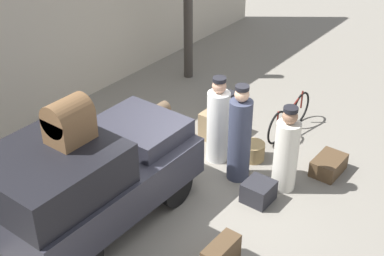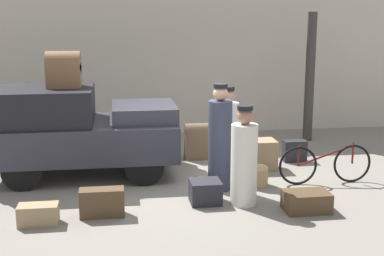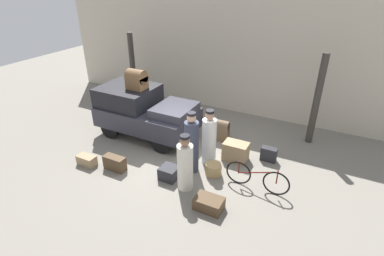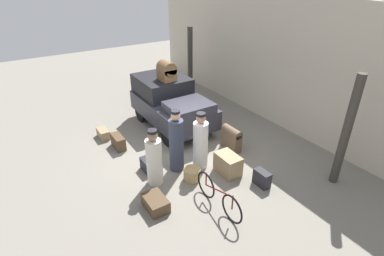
# 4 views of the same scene
# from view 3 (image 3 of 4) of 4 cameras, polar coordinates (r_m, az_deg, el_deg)

# --- Properties ---
(ground_plane) EXTENTS (30.00, 30.00, 0.00)m
(ground_plane) POSITION_cam_3_polar(r_m,az_deg,el_deg) (9.66, -1.61, -5.23)
(ground_plane) COLOR gray
(station_building_facade) EXTENTS (16.00, 0.15, 4.50)m
(station_building_facade) POSITION_cam_3_polar(r_m,az_deg,el_deg) (12.21, 7.76, 13.23)
(station_building_facade) COLOR beige
(station_building_facade) RESTS_ON ground
(canopy_pillar_left) EXTENTS (0.22, 0.22, 3.08)m
(canopy_pillar_left) POSITION_cam_3_polar(r_m,az_deg,el_deg) (13.18, -11.20, 10.83)
(canopy_pillar_left) COLOR #38332D
(canopy_pillar_left) RESTS_ON ground
(canopy_pillar_right) EXTENTS (0.22, 0.22, 3.08)m
(canopy_pillar_right) POSITION_cam_3_polar(r_m,az_deg,el_deg) (10.54, 22.67, 4.89)
(canopy_pillar_right) COLOR #38332D
(canopy_pillar_right) RESTS_ON ground
(truck) EXTENTS (3.44, 1.83, 1.71)m
(truck) POSITION_cam_3_polar(r_m,az_deg,el_deg) (10.63, -9.17, 3.36)
(truck) COLOR black
(truck) RESTS_ON ground
(bicycle) EXTENTS (1.74, 0.04, 0.76)m
(bicycle) POSITION_cam_3_polar(r_m,az_deg,el_deg) (8.27, 12.25, -9.22)
(bicycle) COLOR black
(bicycle) RESTS_ON ground
(wicker_basket) EXTENTS (0.47, 0.47, 0.34)m
(wicker_basket) POSITION_cam_3_polar(r_m,az_deg,el_deg) (8.76, 4.11, -7.83)
(wicker_basket) COLOR tan
(wicker_basket) RESTS_ON ground
(conductor_in_dark_uniform) EXTENTS (0.41, 0.41, 1.87)m
(conductor_in_dark_uniform) POSITION_cam_3_polar(r_m,az_deg,el_deg) (8.55, -0.10, -3.23)
(conductor_in_dark_uniform) COLOR #33384C
(conductor_in_dark_uniform) RESTS_ON ground
(porter_with_bicycle) EXTENTS (0.43, 0.43, 1.63)m
(porter_with_bicycle) POSITION_cam_3_polar(r_m,az_deg,el_deg) (7.92, -1.32, -7.08)
(porter_with_bicycle) COLOR silver
(porter_with_bicycle) RESTS_ON ground
(porter_carrying_trunk) EXTENTS (0.43, 0.43, 1.74)m
(porter_carrying_trunk) POSITION_cam_3_polar(r_m,az_deg,el_deg) (8.99, 3.29, -2.13)
(porter_carrying_trunk) COLOR white
(porter_carrying_trunk) RESTS_ON ground
(suitcase_tan_flat) EXTENTS (0.58, 0.31, 0.31)m
(suitcase_tan_flat) POSITION_cam_3_polar(r_m,az_deg,el_deg) (9.69, -19.40, -5.82)
(suitcase_tan_flat) COLOR #937A56
(suitcase_tan_flat) RESTS_ON ground
(suitcase_small_leather) EXTENTS (0.68, 0.28, 0.43)m
(suitcase_small_leather) POSITION_cam_3_polar(r_m,az_deg,el_deg) (9.20, -14.50, -6.48)
(suitcase_small_leather) COLOR #4C3823
(suitcase_small_leather) RESTS_ON ground
(trunk_barrel_dark) EXTENTS (0.73, 0.28, 0.77)m
(trunk_barrel_dark) POSITION_cam_3_polar(r_m,az_deg,el_deg) (10.36, 5.10, -0.24)
(trunk_barrel_dark) COLOR brown
(trunk_barrel_dark) RESTS_ON ground
(trunk_large_brown) EXTENTS (0.75, 0.50, 0.59)m
(trunk_large_brown) POSITION_cam_3_polar(r_m,az_deg,el_deg) (9.41, 8.32, -4.43)
(trunk_large_brown) COLOR #937A56
(trunk_large_brown) RESTS_ON ground
(trunk_umber_medium) EXTENTS (0.48, 0.25, 0.45)m
(trunk_umber_medium) POSITION_cam_3_polar(r_m,az_deg,el_deg) (9.60, 14.41, -4.86)
(trunk_umber_medium) COLOR #232328
(trunk_umber_medium) RESTS_ON ground
(suitcase_black_upright) EXTENTS (0.50, 0.48, 0.37)m
(suitcase_black_upright) POSITION_cam_3_polar(r_m,az_deg,el_deg) (8.59, -4.36, -8.50)
(suitcase_black_upright) COLOR #232328
(suitcase_black_upright) RESTS_ON ground
(trunk_wicker_pale) EXTENTS (0.70, 0.47, 0.31)m
(trunk_wicker_pale) POSITION_cam_3_polar(r_m,az_deg,el_deg) (7.64, 3.23, -14.16)
(trunk_wicker_pale) COLOR #4C3823
(trunk_wicker_pale) RESTS_ON ground
(trunk_on_truck_roof) EXTENTS (0.62, 0.50, 0.67)m
(trunk_on_truck_roof) POSITION_cam_3_polar(r_m,az_deg,el_deg) (10.35, -10.52, 9.09)
(trunk_on_truck_roof) COLOR brown
(trunk_on_truck_roof) RESTS_ON truck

